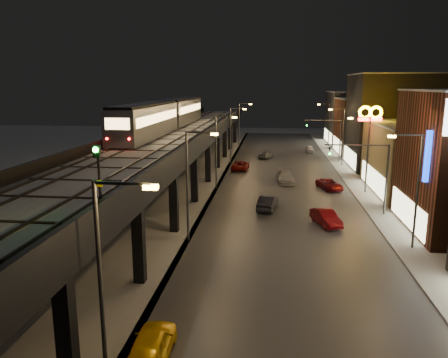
{
  "coord_description": "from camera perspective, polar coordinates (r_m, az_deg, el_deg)",
  "views": [
    {
      "loc": [
        5.99,
        -20.47,
        12.52
      ],
      "look_at": [
        2.13,
        14.12,
        5.0
      ],
      "focal_mm": 35.0,
      "sensor_mm": 36.0,
      "label": 1
    }
  ],
  "objects": [
    {
      "name": "car_onc_dark",
      "position": [
        54.52,
        13.63,
        -0.76
      ],
      "size": [
        3.32,
        4.92,
        1.25
      ],
      "primitive_type": "imported",
      "rotation": [
        0.0,
        0.0,
        0.3
      ],
      "color": "maroon",
      "rests_on": "ground"
    },
    {
      "name": "streetlight_left_1",
      "position": [
        34.85,
        -4.39,
        0.09
      ],
      "size": [
        2.57,
        0.28,
        9.0
      ],
      "color": "#38383A",
      "rests_on": "ground"
    },
    {
      "name": "car_onc_silver",
      "position": [
        40.77,
        13.17,
        -5.0
      ],
      "size": [
        2.71,
        4.48,
        1.39
      ],
      "primitive_type": "imported",
      "rotation": [
        0.0,
        0.0,
        0.31
      ],
      "color": "#66080C",
      "rests_on": "ground"
    },
    {
      "name": "car_mid_dark",
      "position": [
        76.24,
        5.45,
        3.15
      ],
      "size": [
        2.81,
        4.53,
        1.22
      ],
      "primitive_type": "imported",
      "rotation": [
        0.0,
        0.0,
        2.86
      ],
      "color": "#585A5E",
      "rests_on": "ground"
    },
    {
      "name": "rail_signal",
      "position": [
        21.22,
        -16.17,
        1.79
      ],
      "size": [
        0.37,
        0.44,
        3.17
      ],
      "color": "black",
      "rests_on": "viaduct_trackbed"
    },
    {
      "name": "building_d",
      "position": [
        71.01,
        21.19,
        6.98
      ],
      "size": [
        12.2,
        13.2,
        14.16
      ],
      "color": "black",
      "rests_on": "ground"
    },
    {
      "name": "streetlight_right_1",
      "position": [
        35.9,
        23.61,
        -0.55
      ],
      "size": [
        2.56,
        0.28,
        9.0
      ],
      "color": "#38383A",
      "rests_on": "ground"
    },
    {
      "name": "viaduct_parapet_streetside",
      "position": [
        53.32,
        -1.93,
        6.08
      ],
      "size": [
        0.3,
        100.0,
        1.1
      ],
      "primitive_type": "cube",
      "color": "black",
      "rests_on": "elevated_viaduct"
    },
    {
      "name": "viaduct_trackbed",
      "position": [
        54.14,
        -6.52,
        5.61
      ],
      "size": [
        8.4,
        100.0,
        0.32
      ],
      "color": "#B2B7C1",
      "rests_on": "elevated_viaduct"
    },
    {
      "name": "ground",
      "position": [
        24.73,
        -9.03,
        -18.39
      ],
      "size": [
        220.0,
        220.0,
        0.0
      ],
      "primitive_type": "plane",
      "color": "silver"
    },
    {
      "name": "streetlight_right_3",
      "position": [
        70.67,
        15.14,
        5.86
      ],
      "size": [
        2.56,
        0.28,
        9.0
      ],
      "color": "#38383A",
      "rests_on": "ground"
    },
    {
      "name": "viaduct_parapet_far",
      "position": [
        55.25,
        -10.94,
        6.08
      ],
      "size": [
        0.3,
        100.0,
        1.1
      ],
      "primitive_type": "cube",
      "color": "black",
      "rests_on": "elevated_viaduct"
    },
    {
      "name": "traffic_light_rig_b",
      "position": [
        73.57,
        14.08,
        5.57
      ],
      "size": [
        6.1,
        0.34,
        7.0
      ],
      "color": "#38383A",
      "rests_on": "ground"
    },
    {
      "name": "streetlight_right_4",
      "position": [
        88.43,
        13.42,
        7.14
      ],
      "size": [
        2.56,
        0.28,
        9.0
      ],
      "color": "#38383A",
      "rests_on": "ground"
    },
    {
      "name": "streetlight_right_2",
      "position": [
        53.08,
        18.0,
        3.71
      ],
      "size": [
        2.56,
        0.28,
        9.0
      ],
      "color": "#38383A",
      "rests_on": "ground"
    },
    {
      "name": "sign_mcdonalds",
      "position": [
        57.62,
        18.52,
        7.19
      ],
      "size": [
        2.94,
        0.32,
        9.99
      ],
      "color": "#38383A",
      "rests_on": "ground"
    },
    {
      "name": "building_f",
      "position": [
        98.38,
        17.04,
        7.62
      ],
      "size": [
        12.2,
        16.2,
        11.16
      ],
      "color": "#262628",
      "rests_on": "ground"
    },
    {
      "name": "elevated_viaduct",
      "position": [
        54.11,
        -6.52,
        4.78
      ],
      "size": [
        9.0,
        100.0,
        6.3
      ],
      "color": "black",
      "rests_on": "ground"
    },
    {
      "name": "car_mid_silver",
      "position": [
        65.43,
        2.16,
        1.77
      ],
      "size": [
        2.52,
        5.08,
        1.38
      ],
      "primitive_type": "imported",
      "rotation": [
        0.0,
        0.0,
        3.1
      ],
      "color": "maroon",
      "rests_on": "ground"
    },
    {
      "name": "car_onc_white",
      "position": [
        57.33,
        8.04,
        0.23
      ],
      "size": [
        2.43,
        5.31,
        1.51
      ],
      "primitive_type": "imported",
      "rotation": [
        0.0,
        0.0,
        0.06
      ],
      "color": "#AAAAAA",
      "rests_on": "ground"
    },
    {
      "name": "car_taxi",
      "position": [
        21.74,
        -9.44,
        -20.75
      ],
      "size": [
        1.98,
        4.53,
        1.52
      ],
      "primitive_type": "imported",
      "rotation": [
        0.0,
        0.0,
        3.18
      ],
      "color": "yellow",
      "rests_on": "ground"
    },
    {
      "name": "subway_train",
      "position": [
        60.85,
        -7.51,
        8.33
      ],
      "size": [
        3.21,
        38.82,
        3.85
      ],
      "color": "gray",
      "rests_on": "viaduct_trackbed"
    },
    {
      "name": "car_onc_red",
      "position": [
        84.07,
        11.14,
        3.83
      ],
      "size": [
        1.56,
        3.73,
        1.26
      ],
      "primitive_type": "imported",
      "rotation": [
        0.0,
        0.0,
        0.02
      ],
      "color": "silver",
      "rests_on": "ground"
    },
    {
      "name": "traffic_light_rig_a",
      "position": [
        44.33,
        19.08,
        1.09
      ],
      "size": [
        6.1,
        0.34,
        7.0
      ],
      "color": "#38383A",
      "rests_on": "ground"
    },
    {
      "name": "car_near_white",
      "position": [
        44.69,
        5.73,
        -3.17
      ],
      "size": [
        2.24,
        4.63,
        1.46
      ],
      "primitive_type": "imported",
      "rotation": [
        0.0,
        0.0,
        2.98
      ],
      "color": "black",
      "rests_on": "ground"
    },
    {
      "name": "road_surface",
      "position": [
        56.88,
        7.72,
        -0.6
      ],
      "size": [
        17.0,
        120.0,
        0.06
      ],
      "primitive_type": "cube",
      "color": "#46474D",
      "rests_on": "ground"
    },
    {
      "name": "streetlight_left_3",
      "position": [
        70.14,
        1.08,
        6.23
      ],
      "size": [
        2.57,
        0.28,
        9.0
      ],
      "color": "#38383A",
      "rests_on": "ground"
    },
    {
      "name": "sidewalk_right",
      "position": [
        58.0,
        17.65,
        -0.78
      ],
      "size": [
        4.0,
        120.0,
        0.14
      ],
      "primitive_type": "cube",
      "color": "#9FA1A8",
      "rests_on": "ground"
    },
    {
      "name": "sign_carwash",
      "position": [
        37.27,
        25.88,
        1.68
      ],
      "size": [
        1.77,
        0.35,
        9.16
      ],
      "color": "#38383A",
      "rests_on": "ground"
    },
    {
      "name": "building_e",
      "position": [
        84.74,
        18.72,
        6.52
      ],
      "size": [
        12.2,
        12.2,
        10.16
      ],
      "color": "#572619",
      "rests_on": "ground"
    },
    {
      "name": "building_c",
      "position": [
        56.11,
        25.01,
        2.39
      ],
      "size": [
        12.2,
        15.2,
        8.16
      ],
      "color": "olive",
      "rests_on": "ground"
    },
    {
      "name": "streetlight_left_4",
      "position": [
        88.01,
        2.17,
        7.44
      ],
      "size": [
        2.57,
        0.28,
        9.0
      ],
      "color": "#38383A",
      "rests_on": "ground"
    },
    {
      "name": "streetlight_left_0",
      "position": [
        18.26,
        -15.12,
        -11.77
      ],
      "size": [
        2.57,
        0.28,
        9.0
      ],
      "color": "#38383A",
      "rests_on": "ground"
    },
    {
      "name": "under_viaduct_pavement",
      "position": [
        58.11,
        -5.7,
        -0.28
      ],
      "size": [
        11.0,
        120.0,
        0.06
      ],
      "primitive_type": "cube",
      "color": "#9FA1A8",
      "rests_on": "ground"
    },
    {
      "name": "streetlight_left_2",
      "position": [
        52.38,
        -0.74,
        4.2
      ],
      "size": [
        2.57,
        0.28,
        9.0
      ],
      "color": "#38383A",
      "rests_on": "ground"
    }
  ]
}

